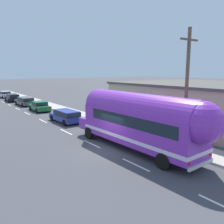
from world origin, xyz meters
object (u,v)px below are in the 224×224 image
car_second (40,106)px  car_lead (66,115)px  painted_bus (141,120)px  car_fourth (12,97)px  utility_pole (187,89)px  car_third (25,101)px  car_fifth (5,94)px

car_second → car_lead: bearing=-91.9°
painted_bus → car_fourth: (-0.26, 33.95, -1.51)m
utility_pole → car_third: size_ratio=1.79×
utility_pole → car_fourth: size_ratio=1.82×
painted_bus → car_second: size_ratio=2.77×
car_third → car_fifth: (0.01, 13.96, -0.05)m
car_lead → car_second: same height
utility_pole → car_lead: size_ratio=1.85×
utility_pole → car_second: utility_pole is taller
utility_pole → painted_bus: 3.80m
utility_pole → painted_bus: size_ratio=0.68×
utility_pole → car_lead: utility_pole is taller
car_second → car_fourth: size_ratio=0.96×
car_second → car_fourth: bearing=91.9°
utility_pole → car_fourth: 35.85m
car_second → car_fifth: (-0.09, 20.48, 0.01)m
car_second → car_third: 6.52m
utility_pole → car_fourth: (-2.98, 35.54, -3.63)m
car_third → car_fifth: 13.96m
painted_bus → car_fourth: bearing=90.4°
utility_pole → car_fifth: utility_pole is taller
car_lead → car_second: 9.04m
utility_pole → car_third: (-2.63, 28.90, -3.63)m
painted_bus → car_third: bearing=89.8°
car_fifth → car_third: bearing=-90.0°
utility_pole → painted_bus: bearing=149.6°
utility_pole → car_fifth: bearing=93.5°
car_fourth → car_fifth: (0.36, 7.32, -0.05)m
car_lead → car_fourth: size_ratio=0.99×
car_third → car_second: bearing=-89.1°
car_second → car_fifth: same height
painted_bus → car_fifth: size_ratio=2.62×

